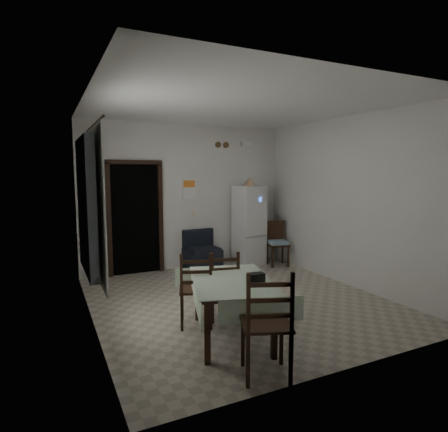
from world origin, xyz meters
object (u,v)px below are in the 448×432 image
dining_chair_far_right (222,284)px  navy_seat (202,250)px  corner_chair (278,244)px  dining_chair_near_head (266,322)px  dining_table (231,309)px  dining_chair_far_left (196,288)px  fridge (249,225)px

dining_chair_far_right → navy_seat: bearing=-94.3°
dining_chair_far_right → corner_chair: bearing=-125.8°
dining_chair_near_head → corner_chair: bearing=-103.5°
dining_table → dining_chair_far_right: 0.63m
navy_seat → dining_chair_far_left: bearing=-117.8°
navy_seat → corner_chair: corner_chair is taller
fridge → dining_table: fridge is taller
corner_chair → dining_chair_far_left: dining_chair_far_left is taller
dining_chair_near_head → dining_chair_far_left: bearing=-61.9°
corner_chair → dining_table: size_ratio=0.69×
fridge → corner_chair: (0.48, -0.37, -0.37)m
dining_table → dining_chair_far_left: 0.59m
dining_chair_far_left → dining_chair_far_right: size_ratio=1.04×
dining_chair_near_head → fridge: bearing=-95.5°
fridge → dining_chair_near_head: fridge is taller
dining_table → dining_chair_far_right: size_ratio=1.46×
dining_chair_far_left → dining_chair_near_head: bearing=116.3°
navy_seat → dining_chair_near_head: (-0.96, -3.93, 0.14)m
corner_chair → dining_chair_far_left: 3.42m
navy_seat → dining_chair_far_right: bearing=-110.0°
fridge → dining_chair_far_right: (-1.78, -2.43, -0.37)m
fridge → dining_chair_far_left: size_ratio=1.73×
dining_chair_far_left → navy_seat: bearing=-94.0°
navy_seat → dining_chair_far_left: (-1.12, -2.50, 0.09)m
fridge → corner_chair: bearing=-44.7°
navy_seat → dining_chair_far_left: 2.74m
fridge → dining_table: 3.63m
dining_chair_far_left → dining_chair_far_right: (0.41, 0.08, -0.02)m
dining_chair_far_right → dining_chair_near_head: size_ratio=0.87×
dining_table → dining_chair_far_left: bearing=131.6°
corner_chair → dining_chair_far_right: (-2.26, -2.06, -0.00)m
corner_chair → dining_chair_far_left: bearing=-128.0°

